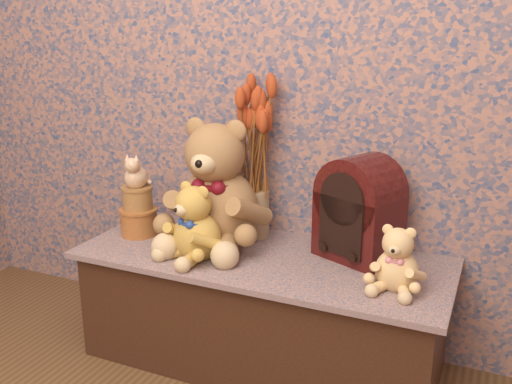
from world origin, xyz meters
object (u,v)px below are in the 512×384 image
at_px(teddy_large, 218,177).
at_px(cathedral_radio, 359,208).
at_px(teddy_medium, 197,218).
at_px(teddy_small, 398,255).
at_px(ceramic_vase, 255,213).
at_px(cat_figurine, 136,170).
at_px(biscuit_tin_lower, 139,222).

distance_m(teddy_large, cathedral_radio, 0.51).
bearing_deg(teddy_medium, teddy_large, 110.32).
distance_m(teddy_small, cathedral_radio, 0.26).
distance_m(teddy_small, ceramic_vase, 0.61).
height_order(ceramic_vase, cat_figurine, cat_figurine).
relative_size(ceramic_vase, cat_figurine, 1.34).
distance_m(biscuit_tin_lower, cat_figurine, 0.20).
distance_m(teddy_large, cat_figurine, 0.32).
distance_m(cathedral_radio, cat_figurine, 0.82).
bearing_deg(teddy_large, teddy_small, -13.95).
relative_size(ceramic_vase, biscuit_tin_lower, 1.30).
bearing_deg(ceramic_vase, cathedral_radio, -6.07).
bearing_deg(ceramic_vase, teddy_large, -131.74).
xyz_separation_m(teddy_small, biscuit_tin_lower, (-0.98, 0.07, -0.06)).
relative_size(teddy_large, cat_figurine, 3.68).
height_order(cathedral_radio, biscuit_tin_lower, cathedral_radio).
bearing_deg(cathedral_radio, teddy_large, -149.18).
xyz_separation_m(cathedral_radio, cat_figurine, (-0.81, -0.12, 0.08)).
height_order(teddy_large, cat_figurine, teddy_large).
height_order(teddy_large, cathedral_radio, teddy_large).
xyz_separation_m(teddy_large, teddy_small, (0.66, -0.12, -0.14)).
height_order(teddy_small, cathedral_radio, cathedral_radio).
bearing_deg(biscuit_tin_lower, teddy_medium, -17.51).
height_order(teddy_medium, teddy_small, teddy_medium).
bearing_deg(teddy_large, biscuit_tin_lower, -173.08).
xyz_separation_m(teddy_small, cathedral_radio, (-0.17, 0.19, 0.07)).
bearing_deg(cathedral_radio, cat_figurine, -148.06).
bearing_deg(cat_figurine, cathedral_radio, -7.68).
bearing_deg(teddy_large, teddy_medium, -94.02).
bearing_deg(ceramic_vase, teddy_medium, -110.45).
bearing_deg(teddy_small, ceramic_vase, 161.47).
bearing_deg(ceramic_vase, cat_figurine, -158.13).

